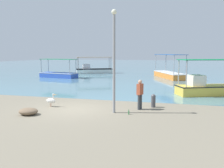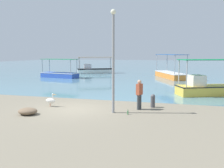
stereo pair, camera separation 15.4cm
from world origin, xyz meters
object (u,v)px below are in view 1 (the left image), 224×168
fishing_boat_center (169,74)px  mooring_bollard (153,100)px  fishing_boat_near_left (93,70)px  lamp_post (114,55)px  pelican (51,100)px  fishing_boat_far_right (208,87)px  fisherman_standing (140,94)px  fishing_boat_far_left (59,74)px  net_pile (28,111)px  glass_bottle (129,112)px

fishing_boat_center → mooring_bollard: size_ratio=9.00×
fishing_boat_near_left → lamp_post: bearing=-68.3°
pelican → mooring_bollard: (5.90, 1.43, 0.04)m
fishing_boat_far_right → fishing_boat_near_left: size_ratio=0.92×
mooring_bollard → fishing_boat_near_left: bearing=117.5°
lamp_post → fisherman_standing: bearing=43.0°
fishing_boat_far_left → net_pile: 19.47m
fishing_boat_near_left → fisherman_standing: fishing_boat_near_left is taller
fishing_boat_far_left → fishing_boat_center: bearing=13.3°
fishing_boat_far_left → fishing_boat_near_left: (2.13, 7.46, 0.08)m
fishing_boat_near_left → pelican: 24.03m
pelican → mooring_bollard: size_ratio=1.02×
fishing_boat_far_right → lamp_post: 9.47m
fishing_boat_center → fishing_boat_far_left: (-13.77, -3.27, -0.06)m
net_pile → fishing_boat_far_left: bearing=112.5°
fishing_boat_far_right → fishing_boat_center: size_ratio=0.74×
lamp_post → fisherman_standing: (1.22, 1.13, -2.15)m
pelican → glass_bottle: size_ratio=2.97×
fishing_boat_far_left → pelican: size_ratio=6.48×
fishing_boat_center → pelican: fishing_boat_center is taller
mooring_bollard → net_pile: (-6.08, -3.49, -0.24)m
fishing_boat_far_right → fisherman_standing: fishing_boat_far_right is taller
fishing_boat_center → fisherman_standing: (-0.90, -18.52, 0.35)m
fishing_boat_center → lamp_post: (-2.12, -19.66, 2.50)m
fishing_boat_center → fisherman_standing: bearing=-92.8°
fishing_boat_far_right → lamp_post: (-5.47, -7.33, 2.44)m
fishing_boat_center → fishing_boat_near_left: (-11.63, 4.20, 0.02)m
fishing_boat_far_left → fishing_boat_near_left: size_ratio=0.92×
pelican → fishing_boat_center: bearing=72.3°
fishing_boat_near_left → glass_bottle: (10.36, -24.05, -0.47)m
fishing_boat_far_right → fisherman_standing: bearing=-124.5°
fishing_boat_far_right → mooring_bollard: bearing=-123.3°
fishing_boat_far_left → mooring_bollard: fishing_boat_far_left is taller
net_pile → lamp_post: bearing=20.8°
glass_bottle → lamp_post: bearing=167.1°
mooring_bollard → glass_bottle: bearing=-116.8°
pelican → fishing_boat_near_left: bearing=103.3°
pelican → fishing_boat_far_right: bearing=36.0°
mooring_bollard → pelican: bearing=-166.4°
net_pile → fishing_boat_center: bearing=73.5°
fishing_boat_near_left → fisherman_standing: 25.13m
mooring_bollard → fisherman_standing: bearing=-131.9°
fishing_boat_far_left → pelican: bearing=-64.3°
pelican → lamp_post: lamp_post is taller
fishing_boat_far_left → fishing_boat_near_left: 7.76m
fishing_boat_far_right → glass_bottle: size_ratio=19.39×
fisherman_standing → glass_bottle: (-0.37, -1.33, -0.80)m
fishing_boat_far_right → net_pile: 13.16m
pelican → mooring_bollard: pelican is taller
fishing_boat_far_left → glass_bottle: 20.77m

